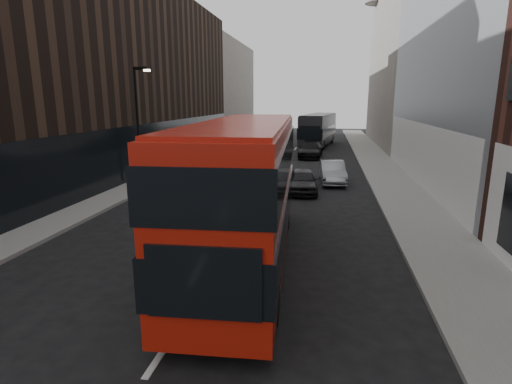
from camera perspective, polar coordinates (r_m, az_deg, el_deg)
The scene contains 12 objects.
sidewalk_right at distance 31.13m, azimuth 17.67°, elevation 2.93°, with size 3.00×80.00×0.15m, color slate.
sidewalk_left at distance 32.83m, azimuth -10.25°, elevation 3.84°, with size 2.00×80.00×0.15m, color slate.
building_modern_block at distance 28.04m, azimuth 28.94°, elevation 21.13°, with size 5.03×22.00×20.00m.
building_victorian at distance 50.26m, azimuth 20.17°, elevation 17.38°, with size 6.50×24.00×21.00m.
building_left_mid at distance 38.40m, azimuth -13.13°, elevation 15.40°, with size 5.00×24.00×14.00m, color black.
building_left_far at distance 59.29m, azimuth -4.60°, elevation 14.28°, with size 5.00×20.00×13.00m, color slate.
street_lamp at distance 26.09m, azimuth -16.41°, elevation 10.25°, with size 1.06×0.22×7.00m.
red_bus at distance 12.68m, azimuth -1.44°, elevation 0.86°, with size 3.35×11.52×4.60m.
grey_bus at distance 46.72m, azimuth 8.91°, elevation 8.89°, with size 4.14×11.41×3.62m.
car_a at distance 23.12m, azimuth 6.68°, elevation 1.62°, with size 1.59×3.95×1.35m, color black.
car_b at distance 26.02m, azimuth 10.84°, elevation 2.81°, with size 1.48×4.23×1.39m, color gray.
car_c at distance 37.24m, azimuth 7.84°, elevation 5.98°, with size 1.97×4.86×1.41m, color black.
Camera 1 is at (3.25, -5.41, 5.24)m, focal length 28.00 mm.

